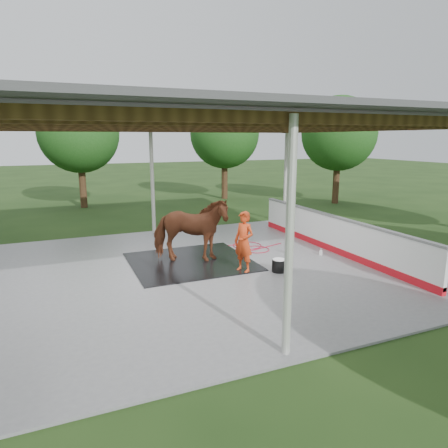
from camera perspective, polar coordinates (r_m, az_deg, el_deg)
name	(u,v)px	position (r m, az deg, el deg)	size (l,w,h in m)	color
ground	(194,271)	(10.99, -4.25, -6.72)	(100.00, 100.00, 0.00)	#1E3814
concrete_slab	(194,270)	(10.98, -4.25, -6.60)	(12.00, 10.00, 0.05)	slate
pavilion_structure	(192,121)	(10.41, -4.60, 14.42)	(12.60, 10.60, 4.05)	beige
dasher_board	(333,234)	(12.97, 15.31, -1.45)	(0.16, 8.00, 1.15)	red
tree_belt	(192,129)	(11.35, -4.59, 13.33)	(28.00, 28.00, 5.80)	#382314
rubber_mat	(191,261)	(11.61, -4.76, -5.35)	(3.37, 3.16, 0.03)	black
horse	(190,230)	(11.37, -4.84, -0.87)	(0.99, 2.18, 1.84)	brown
handler	(244,242)	(10.56, 2.85, -2.57)	(0.59, 0.39, 1.63)	red
wash_bucket	(279,265)	(10.81, 7.85, -5.86)	(0.38, 0.38, 0.35)	black
soap_bottle_a	(287,248)	(12.53, 9.04, -3.43)	(0.13, 0.13, 0.33)	silver
soap_bottle_b	(321,252)	(12.56, 13.67, -3.89)	(0.09, 0.09, 0.20)	#338CD8
hose_coil	(248,247)	(13.08, 3.50, -3.32)	(1.99, 1.44, 0.02)	maroon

